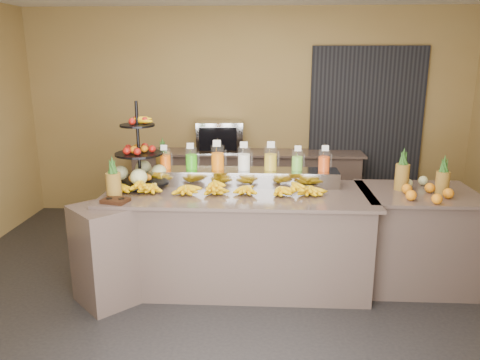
# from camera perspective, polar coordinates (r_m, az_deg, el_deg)

# --- Properties ---
(ground) EXTENTS (6.00, 6.00, 0.00)m
(ground) POSITION_cam_1_polar(r_m,az_deg,el_deg) (4.46, -0.42, -14.13)
(ground) COLOR black
(ground) RESTS_ON ground
(room_envelope) EXTENTS (6.04, 5.02, 2.82)m
(room_envelope) POSITION_cam_1_polar(r_m,az_deg,el_deg) (4.69, 2.44, 11.33)
(room_envelope) COLOR olive
(room_envelope) RESTS_ON ground
(buffet_counter) EXTENTS (2.75, 1.25, 0.93)m
(buffet_counter) POSITION_cam_1_polar(r_m,az_deg,el_deg) (4.50, -1.71, -7.29)
(buffet_counter) COLOR #856B60
(buffet_counter) RESTS_ON ground
(right_counter) EXTENTS (1.08, 0.88, 0.93)m
(right_counter) POSITION_cam_1_polar(r_m,az_deg,el_deg) (4.85, 20.51, -6.61)
(right_counter) COLOR #856B60
(right_counter) RESTS_ON ground
(back_ledge) EXTENTS (3.10, 0.55, 0.93)m
(back_ledge) POSITION_cam_1_polar(r_m,az_deg,el_deg) (6.38, 0.77, -0.58)
(back_ledge) COLOR #856B60
(back_ledge) RESTS_ON ground
(pitcher_tray) EXTENTS (1.85, 0.30, 0.15)m
(pitcher_tray) POSITION_cam_1_polar(r_m,az_deg,el_deg) (4.63, 0.49, 0.37)
(pitcher_tray) COLOR gray
(pitcher_tray) RESTS_ON buffet_counter
(juice_pitcher_orange_a) EXTENTS (0.11, 0.11, 0.26)m
(juice_pitcher_orange_a) POSITION_cam_1_polar(r_m,az_deg,el_deg) (4.69, -9.08, 2.41)
(juice_pitcher_orange_a) COLOR silver
(juice_pitcher_orange_a) RESTS_ON pitcher_tray
(juice_pitcher_green) EXTENTS (0.12, 0.12, 0.28)m
(juice_pitcher_green) POSITION_cam_1_polar(r_m,az_deg,el_deg) (4.64, -5.94, 2.48)
(juice_pitcher_green) COLOR silver
(juice_pitcher_green) RESTS_ON pitcher_tray
(juice_pitcher_orange_b) EXTENTS (0.13, 0.13, 0.32)m
(juice_pitcher_orange_b) POSITION_cam_1_polar(r_m,az_deg,el_deg) (4.61, -2.74, 2.59)
(juice_pitcher_orange_b) COLOR silver
(juice_pitcher_orange_b) RESTS_ON pitcher_tray
(juice_pitcher_milk) EXTENTS (0.12, 0.13, 0.30)m
(juice_pitcher_milk) POSITION_cam_1_polar(r_m,az_deg,el_deg) (4.59, 0.49, 2.50)
(juice_pitcher_milk) COLOR silver
(juice_pitcher_milk) RESTS_ON pitcher_tray
(juice_pitcher_lemon) EXTENTS (0.13, 0.13, 0.31)m
(juice_pitcher_lemon) POSITION_cam_1_polar(r_m,az_deg,el_deg) (4.58, 3.74, 2.48)
(juice_pitcher_lemon) COLOR silver
(juice_pitcher_lemon) RESTS_ON pitcher_tray
(juice_pitcher_lime) EXTENTS (0.11, 0.11, 0.26)m
(juice_pitcher_lime) POSITION_cam_1_polar(r_m,az_deg,el_deg) (4.60, 6.98, 2.26)
(juice_pitcher_lime) COLOR silver
(juice_pitcher_lime) RESTS_ON pitcher_tray
(juice_pitcher_orange_c) EXTENTS (0.11, 0.12, 0.27)m
(juice_pitcher_orange_c) POSITION_cam_1_polar(r_m,az_deg,el_deg) (4.62, 10.20, 2.23)
(juice_pitcher_orange_c) COLOR silver
(juice_pitcher_orange_c) RESTS_ON pitcher_tray
(banana_heap) EXTENTS (2.02, 0.18, 0.17)m
(banana_heap) POSITION_cam_1_polar(r_m,az_deg,el_deg) (4.35, -3.00, -0.71)
(banana_heap) COLOR #ECB70B
(banana_heap) RESTS_ON buffet_counter
(fruit_stand) EXTENTS (0.62, 0.62, 0.83)m
(fruit_stand) POSITION_cam_1_polar(r_m,az_deg,el_deg) (4.64, -11.71, 1.83)
(fruit_stand) COLOR black
(fruit_stand) RESTS_ON buffet_counter
(condiment_caddy) EXTENTS (0.25, 0.21, 0.03)m
(condiment_caddy) POSITION_cam_1_polar(r_m,az_deg,el_deg) (4.22, -14.95, -2.43)
(condiment_caddy) COLOR black
(condiment_caddy) RESTS_ON buffet_counter
(pineapple_left_a) EXTENTS (0.13, 0.13, 0.39)m
(pineapple_left_a) POSITION_cam_1_polar(r_m,az_deg,el_deg) (4.33, -15.16, -0.26)
(pineapple_left_a) COLOR brown
(pineapple_left_a) RESTS_ON buffet_counter
(pineapple_left_b) EXTENTS (0.15, 0.15, 0.43)m
(pineapple_left_b) POSITION_cam_1_polar(r_m,az_deg,el_deg) (4.90, -9.33, 2.07)
(pineapple_left_b) COLOR brown
(pineapple_left_b) RESTS_ON buffet_counter
(right_fruit_pile) EXTENTS (0.47, 0.45, 0.25)m
(right_fruit_pile) POSITION_cam_1_polar(r_m,az_deg,el_deg) (4.60, 21.39, -0.71)
(right_fruit_pile) COLOR brown
(right_fruit_pile) RESTS_ON right_counter
(oven_warmer) EXTENTS (0.64, 0.48, 0.40)m
(oven_warmer) POSITION_cam_1_polar(r_m,az_deg,el_deg) (6.26, -2.52, 5.34)
(oven_warmer) COLOR gray
(oven_warmer) RESTS_ON back_ledge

